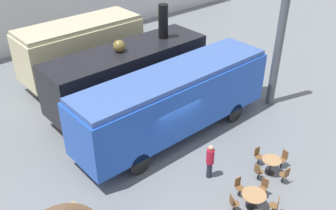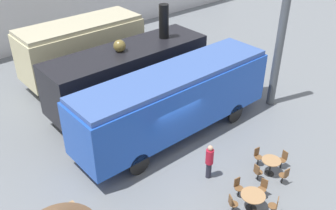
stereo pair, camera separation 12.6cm
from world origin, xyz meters
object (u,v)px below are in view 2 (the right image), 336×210
cafe_table_mid (253,197)px  cafe_table_near (271,163)px  streamlined_locomotive (187,93)px  cafe_chair_0 (258,171)px  visitor_person (209,160)px  passenger_coach_vintage (82,47)px  steam_locomotive (129,72)px

cafe_table_mid → cafe_table_near: bearing=19.2°
streamlined_locomotive → cafe_chair_0: (-0.46, -4.93, -1.56)m
streamlined_locomotive → cafe_table_near: bearing=-86.3°
cafe_table_near → cafe_chair_0: 0.79m
cafe_table_mid → visitor_person: visitor_person is taller
passenger_coach_vintage → visitor_person: bearing=-93.2°
streamlined_locomotive → passenger_coach_vintage: bearing=98.5°
passenger_coach_vintage → visitor_person: (-0.64, -11.63, -1.38)m
passenger_coach_vintage → streamlined_locomotive: 8.31m
steam_locomotive → streamlined_locomotive: 3.78m
passenger_coach_vintage → cafe_table_near: bearing=-83.3°
passenger_coach_vintage → streamlined_locomotive: size_ratio=0.60×
streamlined_locomotive → visitor_person: streamlined_locomotive is taller
cafe_table_near → visitor_person: (-2.19, 1.61, 0.33)m
visitor_person → streamlined_locomotive: bearing=61.3°
cafe_table_mid → visitor_person: (0.03, 2.39, 0.33)m
passenger_coach_vintage → steam_locomotive: size_ratio=0.82×
streamlined_locomotive → cafe_table_near: streamlined_locomotive is taller
cafe_table_near → visitor_person: visitor_person is taller
cafe_table_mid → streamlined_locomotive: bearing=71.8°
streamlined_locomotive → cafe_table_mid: size_ratio=13.14×
cafe_table_mid → cafe_chair_0: bearing=31.3°
cafe_table_mid → passenger_coach_vintage: bearing=87.2°
steam_locomotive → visitor_person: (-0.94, -7.08, -1.22)m
steam_locomotive → streamlined_locomotive: steam_locomotive is taller
cafe_table_near → passenger_coach_vintage: bearing=96.7°
passenger_coach_vintage → steam_locomotive: bearing=-86.3°
cafe_table_mid → steam_locomotive: bearing=84.1°
streamlined_locomotive → steam_locomotive: bearing=104.2°
streamlined_locomotive → visitor_person: 4.06m
cafe_table_mid → cafe_chair_0: (1.44, 0.88, -0.08)m
streamlined_locomotive → cafe_chair_0: bearing=-95.3°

